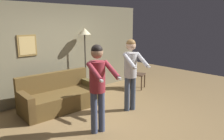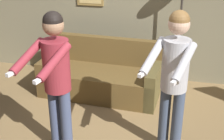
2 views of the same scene
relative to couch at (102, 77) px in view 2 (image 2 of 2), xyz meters
name	(u,v)px [view 2 (image 2 of 2)]	position (x,y,z in m)	size (l,w,h in m)	color
back_wall_assembly	(133,6)	(0.35, 0.82, 1.02)	(6.40, 0.09, 2.60)	gray
couch	(102,77)	(0.00, 0.00, 0.00)	(1.94, 0.93, 0.87)	brown
person_standing_left	(56,72)	(-0.08, -1.59, 0.77)	(0.54, 0.73, 1.72)	#404C6D
person_standing_right	(174,72)	(1.19, -1.27, 0.78)	(0.57, 0.72, 1.73)	#404D65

